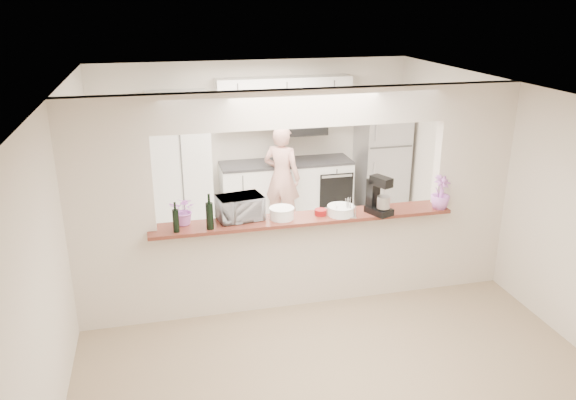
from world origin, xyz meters
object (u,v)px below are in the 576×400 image
object	(u,v)px
refrigerator	(381,161)
stand_mixer	(379,197)
person	(282,178)
toaster_oven	(240,208)

from	to	relation	value
refrigerator	stand_mixer	xyz separation A→B (m)	(-1.21, -2.79, 0.44)
refrigerator	stand_mixer	world-z (taller)	refrigerator
refrigerator	person	xyz separation A→B (m)	(-1.76, -0.35, -0.05)
refrigerator	stand_mixer	size ratio (longest dim) A/B	3.88
toaster_oven	person	size ratio (longest dim) A/B	0.30
refrigerator	stand_mixer	bearing A→B (deg)	-113.40
stand_mixer	person	size ratio (longest dim) A/B	0.27
refrigerator	toaster_oven	size ratio (longest dim) A/B	3.50
person	toaster_oven	bearing A→B (deg)	101.82
person	stand_mixer	bearing A→B (deg)	138.38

